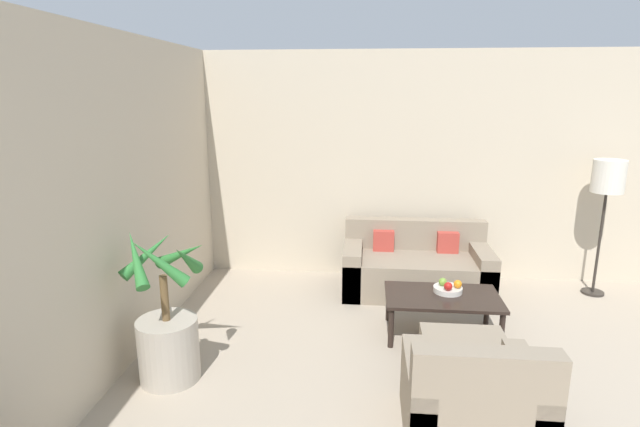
# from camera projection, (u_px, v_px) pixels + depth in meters

# --- Properties ---
(wall_back) EXTENTS (8.41, 0.06, 2.70)m
(wall_back) POSITION_uv_depth(u_px,v_px,m) (492.00, 168.00, 5.86)
(wall_back) COLOR beige
(wall_back) RESTS_ON ground_plane
(wall_left) EXTENTS (0.06, 7.80, 2.70)m
(wall_left) POSITION_uv_depth(u_px,v_px,m) (52.00, 235.00, 3.15)
(wall_left) COLOR beige
(wall_left) RESTS_ON ground_plane
(potted_palm) EXTENTS (0.66, 0.65, 1.24)m
(potted_palm) POSITION_uv_depth(u_px,v_px,m) (168.00, 333.00, 3.91)
(potted_palm) COLOR #ADA393
(potted_palm) RESTS_ON ground_plane
(sofa_loveseat) EXTENTS (1.63, 0.82, 0.77)m
(sofa_loveseat) POSITION_uv_depth(u_px,v_px,m) (416.00, 269.00, 5.67)
(sofa_loveseat) COLOR gray
(sofa_loveseat) RESTS_ON ground_plane
(floor_lamp) EXTENTS (0.33, 0.33, 1.52)m
(floor_lamp) POSITION_uv_depth(u_px,v_px,m) (608.00, 182.00, 5.36)
(floor_lamp) COLOR #2D2823
(floor_lamp) RESTS_ON ground_plane
(coffee_table) EXTENTS (1.05, 0.63, 0.40)m
(coffee_table) POSITION_uv_depth(u_px,v_px,m) (442.00, 300.00, 4.61)
(coffee_table) COLOR black
(coffee_table) RESTS_ON ground_plane
(fruit_bowl) EXTENTS (0.27, 0.27, 0.05)m
(fruit_bowl) POSITION_uv_depth(u_px,v_px,m) (448.00, 289.00, 4.67)
(fruit_bowl) COLOR beige
(fruit_bowl) RESTS_ON coffee_table
(apple_red) EXTENTS (0.08, 0.08, 0.08)m
(apple_red) POSITION_uv_depth(u_px,v_px,m) (448.00, 286.00, 4.58)
(apple_red) COLOR red
(apple_red) RESTS_ON fruit_bowl
(apple_green) EXTENTS (0.08, 0.08, 0.08)m
(apple_green) POSITION_uv_depth(u_px,v_px,m) (443.00, 282.00, 4.69)
(apple_green) COLOR olive
(apple_green) RESTS_ON fruit_bowl
(orange_fruit) EXTENTS (0.08, 0.08, 0.08)m
(orange_fruit) POSITION_uv_depth(u_px,v_px,m) (458.00, 284.00, 4.64)
(orange_fruit) COLOR orange
(orange_fruit) RESTS_ON fruit_bowl
(armchair) EXTENTS (0.87, 0.79, 0.79)m
(armchair) POSITION_uv_depth(u_px,v_px,m) (472.00, 402.00, 3.25)
(armchair) COLOR gray
(armchair) RESTS_ON ground_plane
(ottoman) EXTENTS (0.66, 0.45, 0.36)m
(ottoman) POSITION_uv_depth(u_px,v_px,m) (463.00, 357.00, 3.97)
(ottoman) COLOR gray
(ottoman) RESTS_ON ground_plane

